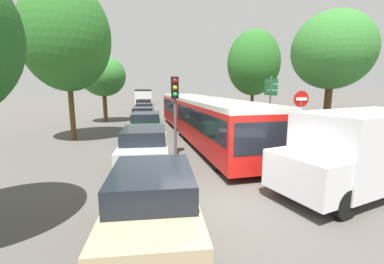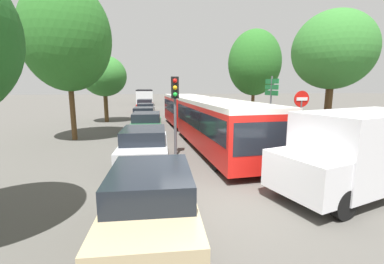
% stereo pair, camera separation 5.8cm
% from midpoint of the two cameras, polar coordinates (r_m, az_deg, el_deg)
% --- Properties ---
extents(ground_plane, '(200.00, 200.00, 0.00)m').
position_cam_midpoint_polar(ground_plane, '(6.76, 5.07, -16.28)').
color(ground_plane, '#4F4C47').
extents(articulated_bus, '(3.04, 15.91, 2.35)m').
position_cam_midpoint_polar(articulated_bus, '(15.34, 1.96, 3.94)').
color(articulated_bus, red).
rests_on(articulated_bus, ground).
extents(city_bus_rear, '(2.62, 11.60, 2.49)m').
position_cam_midpoint_polar(city_bus_rear, '(46.44, -10.49, 7.99)').
color(city_bus_rear, silver).
rests_on(city_bus_rear, ground).
extents(queued_car_tan, '(1.96, 4.11, 1.39)m').
position_cam_midpoint_polar(queued_car_tan, '(5.47, -8.72, -14.77)').
color(queued_car_tan, tan).
rests_on(queued_car_tan, ground).
extents(queued_car_silver, '(2.00, 4.20, 1.42)m').
position_cam_midpoint_polar(queued_car_silver, '(10.15, -10.38, -3.03)').
color(queued_car_silver, '#B7BABF').
rests_on(queued_car_silver, ground).
extents(queued_car_green, '(2.01, 4.23, 1.43)m').
position_cam_midpoint_polar(queued_car_green, '(16.00, -9.92, 1.77)').
color(queued_car_green, '#236638').
rests_on(queued_car_green, ground).
extents(queued_car_black, '(1.91, 4.02, 1.36)m').
position_cam_midpoint_polar(queued_car_black, '(21.03, -10.53, 3.61)').
color(queued_car_black, black).
rests_on(queued_car_black, ground).
extents(queued_car_graphite, '(1.90, 4.00, 1.35)m').
position_cam_midpoint_polar(queued_car_graphite, '(26.00, -10.13, 4.82)').
color(queued_car_graphite, '#47474C').
rests_on(queued_car_graphite, ground).
extents(queued_car_red, '(2.10, 4.41, 1.50)m').
position_cam_midpoint_polar(queued_car_red, '(31.70, -10.32, 5.86)').
color(queued_car_red, '#B21E19').
rests_on(queued_car_red, ground).
extents(white_van, '(5.34, 3.22, 2.31)m').
position_cam_midpoint_polar(white_van, '(8.66, 33.49, -3.30)').
color(white_van, silver).
rests_on(white_van, ground).
extents(traffic_light, '(0.33, 0.37, 3.40)m').
position_cam_midpoint_polar(traffic_light, '(10.89, -3.64, 7.44)').
color(traffic_light, '#56595E').
rests_on(traffic_light, ground).
extents(no_entry_sign, '(0.70, 0.08, 2.82)m').
position_cam_midpoint_polar(no_entry_sign, '(12.07, 23.11, 3.95)').
color(no_entry_sign, '#56595E').
rests_on(no_entry_sign, ground).
extents(direction_sign_post, '(0.14, 1.40, 3.60)m').
position_cam_midpoint_polar(direction_sign_post, '(16.13, 17.28, 8.11)').
color(direction_sign_post, '#56595E').
rests_on(direction_sign_post, ground).
extents(tree_left_mid, '(4.65, 4.65, 8.48)m').
position_cam_midpoint_polar(tree_left_mid, '(16.06, -25.97, 17.90)').
color(tree_left_mid, '#51381E').
rests_on(tree_left_mid, ground).
extents(tree_left_far, '(3.66, 3.66, 5.56)m').
position_cam_midpoint_polar(tree_left_far, '(23.04, -19.06, 11.46)').
color(tree_left_far, '#51381E').
rests_on(tree_left_far, ground).
extents(tree_right_near, '(3.60, 3.60, 6.37)m').
position_cam_midpoint_polar(tree_right_near, '(13.87, 29.17, 15.14)').
color(tree_right_near, '#51381E').
rests_on(tree_right_near, ground).
extents(tree_right_mid, '(4.05, 4.05, 7.31)m').
position_cam_midpoint_polar(tree_right_mid, '(21.12, 13.83, 14.35)').
color(tree_right_mid, '#51381E').
rests_on(tree_right_mid, ground).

